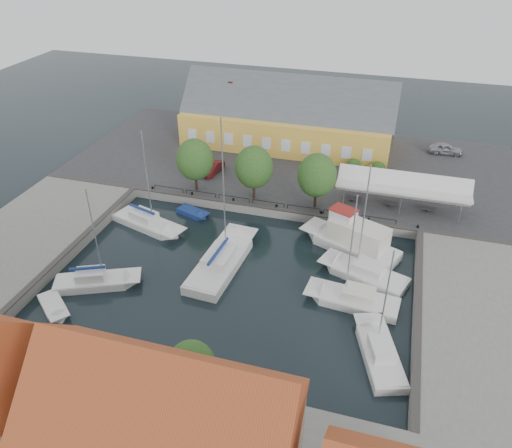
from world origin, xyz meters
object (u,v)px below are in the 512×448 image
(center_sailboat, at_px, (222,262))
(launch_nw, at_px, (193,214))
(east_boat_b, at_px, (354,301))
(tent_canopy, at_px, (403,186))
(west_boat_d, at_px, (96,283))
(car_red, at_px, (213,168))
(car_silver, at_px, (446,149))
(east_boat_c, at_px, (379,355))
(east_boat_a, at_px, (365,275))
(west_boat_a, at_px, (147,224))
(launch_sw, at_px, (54,308))
(warehouse, at_px, (284,119))
(trawler, at_px, (353,241))

(center_sailboat, height_order, launch_nw, center_sailboat)
(east_boat_b, bearing_deg, tent_canopy, 79.78)
(west_boat_d, bearing_deg, car_red, 82.48)
(car_silver, xyz_separation_m, east_boat_c, (-5.47, -38.11, -1.49))
(tent_canopy, relative_size, east_boat_c, 1.40)
(west_boat_d, bearing_deg, east_boat_a, 19.00)
(car_silver, relative_size, west_boat_a, 0.38)
(east_boat_a, xyz_separation_m, launch_nw, (-19.64, 5.95, -0.17))
(west_boat_a, bearing_deg, launch_sw, -96.69)
(car_red, bearing_deg, west_boat_a, -95.51)
(tent_canopy, height_order, launch_nw, tent_canopy)
(car_silver, distance_m, car_red, 31.29)
(warehouse, relative_size, launch_sw, 6.55)
(east_boat_a, relative_size, launch_nw, 2.91)
(east_boat_c, xyz_separation_m, west_boat_a, (-25.41, 11.84, 0.01))
(west_boat_a, bearing_deg, trawler, 4.66)
(launch_nw, bearing_deg, car_red, 94.70)
(warehouse, distance_m, car_silver, 22.04)
(tent_canopy, relative_size, trawler, 1.33)
(warehouse, relative_size, center_sailboat, 1.89)
(east_boat_b, xyz_separation_m, east_boat_c, (2.59, -5.59, -0.00))
(car_silver, distance_m, launch_nw, 35.40)
(east_boat_a, bearing_deg, trawler, 112.51)
(launch_sw, bearing_deg, trawler, 34.33)
(center_sailboat, relative_size, west_boat_a, 1.30)
(east_boat_b, height_order, launch_nw, east_boat_b)
(east_boat_b, distance_m, launch_sw, 25.72)
(east_boat_c, distance_m, west_boat_d, 25.40)
(trawler, xyz_separation_m, west_boat_a, (-21.65, -1.76, -0.75))
(east_boat_b, bearing_deg, launch_nw, 152.62)
(car_silver, bearing_deg, east_boat_b, 163.42)
(center_sailboat, bearing_deg, trawler, 27.77)
(warehouse, relative_size, trawler, 2.71)
(west_boat_d, bearing_deg, trawler, 29.21)
(center_sailboat, distance_m, east_boat_b, 12.94)
(warehouse, distance_m, center_sailboat, 28.45)
(center_sailboat, bearing_deg, tent_canopy, 42.26)
(center_sailboat, height_order, west_boat_d, center_sailboat)
(car_silver, height_order, west_boat_a, west_boat_a)
(car_silver, bearing_deg, trawler, 156.70)
(east_boat_c, bearing_deg, car_silver, 81.83)
(west_boat_a, xyz_separation_m, launch_sw, (-1.66, -14.15, -0.18))
(center_sailboat, xyz_separation_m, west_boat_a, (-10.02, 4.36, -0.09))
(west_boat_a, distance_m, west_boat_d, 10.31)
(tent_canopy, relative_size, center_sailboat, 0.93)
(car_red, xyz_separation_m, east_boat_a, (20.33, -14.34, -1.40))
(car_silver, xyz_separation_m, center_sailboat, (-20.86, -30.62, -1.39))
(center_sailboat, height_order, launch_sw, center_sailboat)
(tent_canopy, distance_m, launch_nw, 23.20)
(east_boat_a, bearing_deg, center_sailboat, -171.18)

